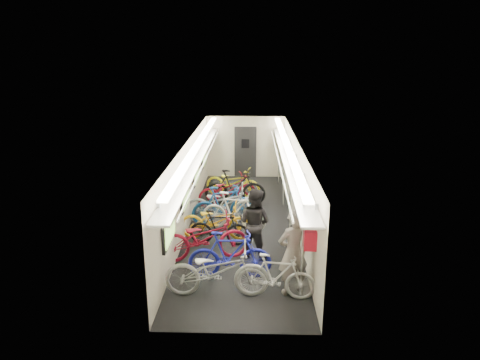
# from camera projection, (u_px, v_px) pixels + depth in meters

# --- Properties ---
(train_car_shell) EXTENTS (10.00, 10.00, 10.00)m
(train_car_shell) POSITION_uv_depth(u_px,v_px,m) (230.00, 162.00, 12.45)
(train_car_shell) COLOR black
(train_car_shell) RESTS_ON ground
(bicycle_0) EXTENTS (2.10, 0.77, 1.09)m
(bicycle_0) POSITION_uv_depth(u_px,v_px,m) (217.00, 271.00, 8.47)
(bicycle_0) COLOR #9C9DA1
(bicycle_0) RESTS_ON ground
(bicycle_1) EXTENTS (1.82, 0.58, 1.08)m
(bicycle_1) POSITION_uv_depth(u_px,v_px,m) (230.00, 255.00, 9.14)
(bicycle_1) COLOR #1C21A9
(bicycle_1) RESTS_ON ground
(bicycle_2) EXTENTS (2.20, 1.15, 1.10)m
(bicycle_2) POSITION_uv_depth(u_px,v_px,m) (204.00, 238.00, 9.97)
(bicycle_2) COLOR maroon
(bicycle_2) RESTS_ON ground
(bicycle_3) EXTENTS (1.57, 0.55, 0.93)m
(bicycle_3) POSITION_uv_depth(u_px,v_px,m) (219.00, 228.00, 10.77)
(bicycle_3) COLOR black
(bicycle_3) RESTS_ON ground
(bicycle_4) EXTENTS (1.94, 0.80, 1.00)m
(bicycle_4) POSITION_uv_depth(u_px,v_px,m) (216.00, 221.00, 11.13)
(bicycle_4) COLOR #F0AB16
(bicycle_4) RESTS_ON ground
(bicycle_5) EXTENTS (1.88, 0.92, 1.09)m
(bicycle_5) POSITION_uv_depth(u_px,v_px,m) (234.00, 211.00, 11.67)
(bicycle_5) COLOR silver
(bicycle_5) RESTS_ON ground
(bicycle_6) EXTENTS (2.14, 0.78, 1.12)m
(bicycle_6) POSITION_uv_depth(u_px,v_px,m) (223.00, 204.00, 12.23)
(bicycle_6) COLOR #9D9CA0
(bicycle_6) RESTS_ON ground
(bicycle_7) EXTENTS (1.92, 1.14, 1.11)m
(bicycle_7) POSITION_uv_depth(u_px,v_px,m) (223.00, 204.00, 12.18)
(bicycle_7) COLOR navy
(bicycle_7) RESTS_ON ground
(bicycle_8) EXTENTS (2.06, 1.36, 1.02)m
(bicycle_8) POSITION_uv_depth(u_px,v_px,m) (228.00, 190.00, 13.60)
(bicycle_8) COLOR maroon
(bicycle_8) RESTS_ON ground
(bicycle_9) EXTENTS (1.96, 0.57, 1.17)m
(bicycle_9) POSITION_uv_depth(u_px,v_px,m) (235.00, 187.00, 13.63)
(bicycle_9) COLOR black
(bicycle_9) RESTS_ON ground
(bicycle_10) EXTENTS (2.03, 1.19, 1.01)m
(bicycle_10) POSITION_uv_depth(u_px,v_px,m) (233.00, 182.00, 14.47)
(bicycle_10) COLOR yellow
(bicycle_10) RESTS_ON ground
(bicycle_11) EXTENTS (1.61, 0.65, 0.94)m
(bicycle_11) POSITION_uv_depth(u_px,v_px,m) (276.00, 276.00, 8.41)
(bicycle_11) COLOR silver
(bicycle_11) RESTS_ON ground
(passenger_near) EXTENTS (0.76, 0.62, 1.78)m
(passenger_near) POSITION_uv_depth(u_px,v_px,m) (293.00, 253.00, 8.46)
(passenger_near) COLOR gray
(passenger_near) RESTS_ON ground
(passenger_mid) EXTENTS (1.03, 0.95, 1.69)m
(passenger_mid) POSITION_uv_depth(u_px,v_px,m) (254.00, 223.00, 10.10)
(passenger_mid) COLOR black
(passenger_mid) RESTS_ON ground
(backpack) EXTENTS (0.27, 0.16, 0.38)m
(backpack) POSITION_uv_depth(u_px,v_px,m) (311.00, 241.00, 8.07)
(backpack) COLOR #B51226
(backpack) RESTS_ON passenger_near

